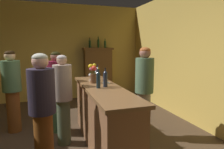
{
  "coord_description": "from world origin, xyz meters",
  "views": [
    {
      "loc": [
        -0.22,
        -2.95,
        1.67
      ],
      "look_at": [
        0.8,
        0.18,
        1.21
      ],
      "focal_mm": 31.78,
      "sensor_mm": 36.0,
      "label": 1
    }
  ],
  "objects_px": {
    "wine_glass_front": "(90,75)",
    "display_bottle_left": "(90,43)",
    "wine_bottle_riesling": "(105,78)",
    "patron_in_navy": "(42,108)",
    "patron_by_cabinet": "(57,89)",
    "patron_near_entrance": "(63,96)",
    "display_cabinet": "(98,72)",
    "patron_redhead": "(12,88)",
    "flower_arrangement": "(93,72)",
    "wine_glass_mid": "(96,73)",
    "display_bottle_center": "(105,44)",
    "display_bottle_midleft": "(98,43)",
    "bartender": "(144,89)",
    "wine_bottle_merlot": "(98,79)",
    "cheese_plate": "(106,83)",
    "bar_counter": "(103,116)",
    "wine_bottle_pinot": "(98,73)"
  },
  "relations": [
    {
      "from": "display_bottle_midleft",
      "to": "wine_glass_mid",
      "type": "bearing_deg",
      "value": -105.36
    },
    {
      "from": "wine_glass_front",
      "to": "display_bottle_midleft",
      "type": "height_order",
      "value": "display_bottle_midleft"
    },
    {
      "from": "wine_glass_front",
      "to": "patron_near_entrance",
      "type": "xyz_separation_m",
      "value": [
        -0.57,
        -0.48,
        -0.26
      ]
    },
    {
      "from": "wine_bottle_merlot",
      "to": "flower_arrangement",
      "type": "height_order",
      "value": "flower_arrangement"
    },
    {
      "from": "display_cabinet",
      "to": "wine_bottle_merlot",
      "type": "height_order",
      "value": "display_cabinet"
    },
    {
      "from": "display_bottle_left",
      "to": "wine_bottle_merlot",
      "type": "bearing_deg",
      "value": -99.47
    },
    {
      "from": "display_bottle_center",
      "to": "patron_in_navy",
      "type": "xyz_separation_m",
      "value": [
        -1.87,
        -3.51,
        -0.88
      ]
    },
    {
      "from": "display_bottle_left",
      "to": "display_bottle_center",
      "type": "height_order",
      "value": "display_bottle_left"
    },
    {
      "from": "cheese_plate",
      "to": "display_bottle_left",
      "type": "bearing_deg",
      "value": 84.18
    },
    {
      "from": "display_cabinet",
      "to": "patron_redhead",
      "type": "xyz_separation_m",
      "value": [
        -2.21,
        -2.01,
        0.03
      ]
    },
    {
      "from": "display_bottle_left",
      "to": "patron_near_entrance",
      "type": "relative_size",
      "value": 0.21
    },
    {
      "from": "wine_bottle_pinot",
      "to": "patron_by_cabinet",
      "type": "xyz_separation_m",
      "value": [
        -0.78,
        0.14,
        -0.29
      ]
    },
    {
      "from": "patron_redhead",
      "to": "wine_glass_front",
      "type": "bearing_deg",
      "value": 7.48
    },
    {
      "from": "patron_in_navy",
      "to": "wine_bottle_pinot",
      "type": "bearing_deg",
      "value": 18.96
    },
    {
      "from": "wine_bottle_merlot",
      "to": "cheese_plate",
      "type": "relative_size",
      "value": 2.15
    },
    {
      "from": "wine_glass_mid",
      "to": "display_bottle_center",
      "type": "relative_size",
      "value": 0.52
    },
    {
      "from": "patron_near_entrance",
      "to": "display_bottle_midleft",
      "type": "bearing_deg",
      "value": 106.82
    },
    {
      "from": "wine_bottle_riesling",
      "to": "patron_in_navy",
      "type": "bearing_deg",
      "value": -157.28
    },
    {
      "from": "wine_glass_front",
      "to": "patron_by_cabinet",
      "type": "relative_size",
      "value": 0.08
    },
    {
      "from": "patron_in_navy",
      "to": "bartender",
      "type": "distance_m",
      "value": 1.77
    },
    {
      "from": "patron_near_entrance",
      "to": "patron_in_navy",
      "type": "height_order",
      "value": "patron_in_navy"
    },
    {
      "from": "cheese_plate",
      "to": "bartender",
      "type": "relative_size",
      "value": 0.09
    },
    {
      "from": "wine_glass_front",
      "to": "patron_near_entrance",
      "type": "bearing_deg",
      "value": -139.76
    },
    {
      "from": "flower_arrangement",
      "to": "patron_in_navy",
      "type": "bearing_deg",
      "value": -136.67
    },
    {
      "from": "wine_bottle_riesling",
      "to": "flower_arrangement",
      "type": "bearing_deg",
      "value": 105.82
    },
    {
      "from": "patron_in_navy",
      "to": "patron_near_entrance",
      "type": "bearing_deg",
      "value": 36.83
    },
    {
      "from": "display_bottle_left",
      "to": "wine_glass_front",
      "type": "bearing_deg",
      "value": -101.78
    },
    {
      "from": "display_bottle_midleft",
      "to": "bartender",
      "type": "distance_m",
      "value": 3.18
    },
    {
      "from": "display_bottle_midleft",
      "to": "patron_in_navy",
      "type": "xyz_separation_m",
      "value": [
        -1.64,
        -3.51,
        -0.91
      ]
    },
    {
      "from": "display_bottle_left",
      "to": "patron_near_entrance",
      "type": "height_order",
      "value": "display_bottle_left"
    },
    {
      "from": "display_bottle_midleft",
      "to": "patron_in_navy",
      "type": "relative_size",
      "value": 0.22
    },
    {
      "from": "wine_glass_mid",
      "to": "patron_near_entrance",
      "type": "relative_size",
      "value": 0.1
    },
    {
      "from": "display_bottle_midleft",
      "to": "bartender",
      "type": "bearing_deg",
      "value": -88.75
    },
    {
      "from": "wine_glass_front",
      "to": "display_bottle_left",
      "type": "height_order",
      "value": "display_bottle_left"
    },
    {
      "from": "wine_glass_mid",
      "to": "patron_by_cabinet",
      "type": "relative_size",
      "value": 0.1
    },
    {
      "from": "flower_arrangement",
      "to": "wine_bottle_pinot",
      "type": "bearing_deg",
      "value": 61.36
    },
    {
      "from": "wine_bottle_riesling",
      "to": "wine_glass_mid",
      "type": "relative_size",
      "value": 2.1
    },
    {
      "from": "wine_glass_mid",
      "to": "flower_arrangement",
      "type": "bearing_deg",
      "value": -108.71
    },
    {
      "from": "wine_bottle_riesling",
      "to": "patron_by_cabinet",
      "type": "height_order",
      "value": "patron_by_cabinet"
    },
    {
      "from": "flower_arrangement",
      "to": "patron_redhead",
      "type": "bearing_deg",
      "value": 154.78
    },
    {
      "from": "display_cabinet",
      "to": "patron_by_cabinet",
      "type": "relative_size",
      "value": 1.04
    },
    {
      "from": "bar_counter",
      "to": "display_bottle_midleft",
      "type": "relative_size",
      "value": 6.78
    },
    {
      "from": "bar_counter",
      "to": "display_bottle_center",
      "type": "bearing_deg",
      "value": 73.18
    },
    {
      "from": "patron_by_cabinet",
      "to": "bartender",
      "type": "bearing_deg",
      "value": 11.21
    },
    {
      "from": "patron_by_cabinet",
      "to": "patron_in_navy",
      "type": "relative_size",
      "value": 0.99
    },
    {
      "from": "display_bottle_center",
      "to": "patron_by_cabinet",
      "type": "height_order",
      "value": "display_bottle_center"
    },
    {
      "from": "wine_bottle_riesling",
      "to": "flower_arrangement",
      "type": "relative_size",
      "value": 0.88
    },
    {
      "from": "display_cabinet",
      "to": "cheese_plate",
      "type": "xyz_separation_m",
      "value": [
        -0.54,
        -2.77,
        0.17
      ]
    },
    {
      "from": "patron_by_cabinet",
      "to": "patron_in_navy",
      "type": "bearing_deg",
      "value": -61.09
    },
    {
      "from": "display_cabinet",
      "to": "patron_in_navy",
      "type": "xyz_separation_m",
      "value": [
        -1.63,
        -3.51,
        0.03
      ]
    }
  ]
}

